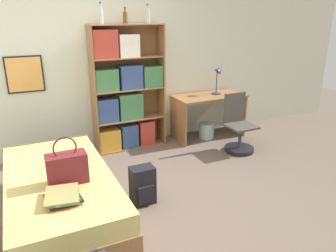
% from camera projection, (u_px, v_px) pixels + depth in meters
% --- Properties ---
extents(ground_plane, '(14.00, 14.00, 0.00)m').
position_uv_depth(ground_plane, '(125.00, 202.00, 3.71)').
color(ground_plane, '#66564C').
extents(wall_back, '(10.00, 0.09, 2.60)m').
position_uv_depth(wall_back, '(83.00, 66.00, 4.75)').
color(wall_back, beige).
rests_on(wall_back, ground_plane).
extents(bed, '(1.03, 2.02, 0.50)m').
position_uv_depth(bed, '(60.00, 195.00, 3.37)').
color(bed, olive).
rests_on(bed, ground_plane).
extents(handbag, '(0.37, 0.18, 0.47)m').
position_uv_depth(handbag, '(67.00, 168.00, 3.07)').
color(handbag, maroon).
rests_on(handbag, bed).
extents(book_stack_on_bed, '(0.33, 0.38, 0.07)m').
position_uv_depth(book_stack_on_bed, '(63.00, 197.00, 2.81)').
color(book_stack_on_bed, '#B2382D').
rests_on(book_stack_on_bed, bed).
extents(bookcase, '(1.08, 0.32, 1.88)m').
position_uv_depth(bookcase, '(124.00, 93.00, 4.92)').
color(bookcase, olive).
rests_on(bookcase, ground_plane).
extents(bottle_green, '(0.06, 0.06, 0.29)m').
position_uv_depth(bottle_green, '(101.00, 16.00, 4.44)').
color(bottle_green, '#B7BCC1').
rests_on(bottle_green, bookcase).
extents(bottle_brown, '(0.06, 0.06, 0.22)m').
position_uv_depth(bottle_brown, '(125.00, 17.00, 4.60)').
color(bottle_brown, brown).
rests_on(bottle_brown, bookcase).
extents(bottle_clear, '(0.06, 0.06, 0.27)m').
position_uv_depth(bottle_clear, '(148.00, 16.00, 4.77)').
color(bottle_clear, '#B7BCC1').
rests_on(bottle_clear, bookcase).
extents(desk, '(1.18, 0.58, 0.73)m').
position_uv_depth(desk, '(209.00, 108.00, 5.51)').
color(desk, olive).
rests_on(desk, ground_plane).
extents(desk_lamp, '(0.20, 0.15, 0.49)m').
position_uv_depth(desk_lamp, '(219.00, 74.00, 5.44)').
color(desk_lamp, navy).
rests_on(desk_lamp, desk).
extents(desk_chair, '(0.45, 0.45, 0.88)m').
position_uv_depth(desk_chair, '(238.00, 133.00, 5.02)').
color(desk_chair, black).
rests_on(desk_chair, ground_plane).
extents(backpack, '(0.26, 0.21, 0.44)m').
position_uv_depth(backpack, '(143.00, 186.00, 3.62)').
color(backpack, black).
rests_on(backpack, ground_plane).
extents(waste_bin, '(0.25, 0.25, 0.26)m').
position_uv_depth(waste_bin, '(206.00, 131.00, 5.56)').
color(waste_bin, '#99C1B2').
rests_on(waste_bin, ground_plane).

